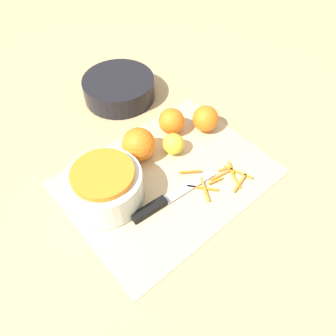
{
  "coord_description": "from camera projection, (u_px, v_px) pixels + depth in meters",
  "views": [
    {
      "loc": [
        -0.32,
        -0.37,
        0.63
      ],
      "look_at": [
        0.0,
        0.0,
        0.04
      ],
      "focal_mm": 35.0,
      "sensor_mm": 36.0,
      "label": 1
    }
  ],
  "objects": [
    {
      "name": "orange_back",
      "position": [
        205.0,
        119.0,
        0.86
      ],
      "size": [
        0.07,
        0.07,
        0.07
      ],
      "color": "orange",
      "rests_on": "cutting_board"
    },
    {
      "name": "orange_left",
      "position": [
        172.0,
        121.0,
        0.86
      ],
      "size": [
        0.07,
        0.07,
        0.07
      ],
      "color": "orange",
      "rests_on": "cutting_board"
    },
    {
      "name": "knife",
      "position": [
        160.0,
        203.0,
        0.73
      ],
      "size": [
        0.23,
        0.04,
        0.02
      ],
      "rotation": [
        0.0,
        0.0,
        -0.07
      ],
      "color": "black",
      "rests_on": "cutting_board"
    },
    {
      "name": "lemon",
      "position": [
        174.0,
        144.0,
        0.82
      ],
      "size": [
        0.05,
        0.05,
        0.05
      ],
      "color": "yellow",
      "rests_on": "cutting_board"
    },
    {
      "name": "peel_pile",
      "position": [
        220.0,
        178.0,
        0.78
      ],
      "size": [
        0.14,
        0.13,
        0.01
      ],
      "color": "orange",
      "rests_on": "cutting_board"
    },
    {
      "name": "bowl_speckled",
      "position": [
        105.0,
        185.0,
        0.71
      ],
      "size": [
        0.16,
        0.16,
        0.09
      ],
      "color": "silver",
      "rests_on": "cutting_board"
    },
    {
      "name": "ground_plane",
      "position": [
        168.0,
        177.0,
        0.79
      ],
      "size": [
        4.0,
        4.0,
        0.0
      ],
      "primitive_type": "plane",
      "color": "tan"
    },
    {
      "name": "bowl_dark",
      "position": [
        119.0,
        88.0,
        0.96
      ],
      "size": [
        0.21,
        0.21,
        0.06
      ],
      "color": "black",
      "rests_on": "ground_plane"
    },
    {
      "name": "orange_right",
      "position": [
        139.0,
        144.0,
        0.79
      ],
      "size": [
        0.08,
        0.08,
        0.08
      ],
      "color": "orange",
      "rests_on": "cutting_board"
    },
    {
      "name": "cutting_board",
      "position": [
        168.0,
        177.0,
        0.79
      ],
      "size": [
        0.48,
        0.36,
        0.01
      ],
      "color": "#CCB284",
      "rests_on": "ground_plane"
    }
  ]
}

